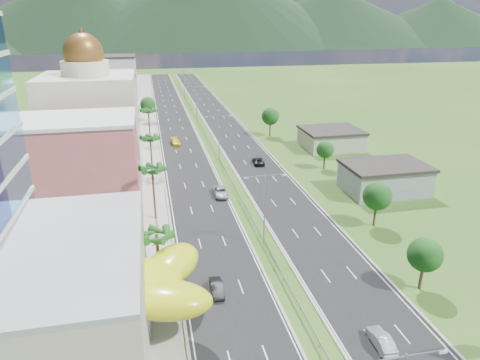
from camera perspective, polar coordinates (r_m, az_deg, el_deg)
ground at (r=56.44m, az=5.89°, el=-13.29°), size 500.00×500.00×0.00m
road_left at (r=138.11m, az=-8.64°, el=7.39°), size 11.00×260.00×0.04m
road_right at (r=139.76m, az=-2.45°, el=7.76°), size 11.00×260.00×0.04m
sidewalk_left at (r=137.89m, az=-12.61°, el=7.12°), size 7.00×260.00×0.12m
median_guardrail at (r=121.24m, az=-4.51°, el=5.98°), size 0.10×216.06×0.76m
streetlight_median_b at (r=61.56m, az=3.30°, el=-2.97°), size 6.04×0.25×11.00m
streetlight_median_c at (r=98.64m, az=-2.84°, el=6.23°), size 6.04×0.25×11.00m
streetlight_median_d at (r=142.25m, az=-5.87°, el=10.67°), size 6.04×0.25×11.00m
streetlight_median_e at (r=186.53m, az=-7.51°, el=13.01°), size 6.04×0.25×11.00m
lime_canopy at (r=48.44m, az=-16.10°, el=-13.36°), size 18.00×15.00×7.40m
pink_shophouse at (r=80.95m, az=-20.59°, el=2.17°), size 20.00×15.00×15.00m
domed_building at (r=102.07m, az=-19.24°, el=8.26°), size 20.00×20.00×28.70m
midrise_grey at (r=126.99m, az=-17.43°, el=9.19°), size 16.00×15.00×16.00m
midrise_beige at (r=148.83m, az=-16.74°, el=10.27°), size 16.00×15.00×13.00m
midrise_white at (r=171.14m, az=-16.33°, el=12.44°), size 16.00×15.00×18.00m
shed_near at (r=86.66m, az=18.69°, el=0.09°), size 15.00×10.00×5.00m
shed_far at (r=112.96m, az=12.02°, el=5.30°), size 14.00×12.00×4.40m
palm_tree_b at (r=52.32m, az=-11.04°, el=-7.51°), size 3.60×3.60×8.10m
palm_tree_c at (r=70.14m, az=-11.63°, el=1.19°), size 3.60×3.60×9.60m
palm_tree_d at (r=92.41m, az=-11.89°, el=5.31°), size 3.60×3.60×8.60m
palm_tree_e at (r=116.58m, az=-12.13°, el=8.86°), size 3.60×3.60×9.40m
leafy_tree_lfar at (r=141.64m, az=-12.18°, el=9.80°), size 4.90×4.90×8.05m
leafy_tree_ra at (r=56.87m, az=23.44°, el=-9.16°), size 4.20×4.20×6.90m
leafy_tree_rb at (r=70.94m, az=17.82°, el=-2.06°), size 4.55×4.55×7.47m
leafy_tree_rc at (r=96.04m, az=11.29°, el=3.97°), size 3.85×3.85×6.33m
leafy_tree_rd at (r=121.79m, az=4.07°, el=8.46°), size 4.90×4.90×8.05m
mountain_ridge at (r=500.93m, az=-3.61°, el=17.17°), size 860.00×140.00×90.00m
car_dark_left at (r=53.84m, az=-3.14°, el=-14.15°), size 1.48×4.16×1.37m
car_silver_mid_left at (r=80.75m, az=-2.61°, el=-1.58°), size 2.60×5.54×1.53m
car_yellow_far_left at (r=115.00m, az=-8.58°, el=5.07°), size 2.61×5.37×1.50m
car_silver_right at (r=48.75m, az=18.29°, el=-19.59°), size 1.72×4.48×1.46m
car_dark_far_right at (r=98.49m, az=2.46°, el=2.58°), size 2.81×5.31×1.42m
motorcycle at (r=57.37m, az=-7.40°, el=-12.00°), size 0.74×1.87×1.17m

